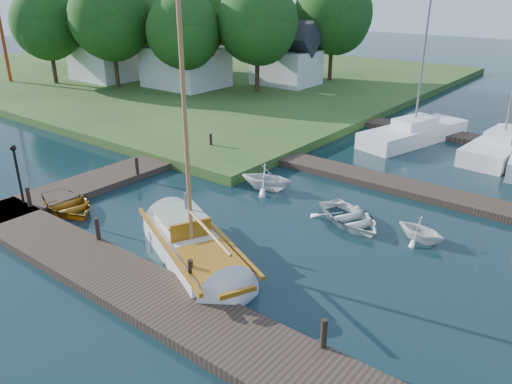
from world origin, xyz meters
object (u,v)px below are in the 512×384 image
Objects in this scene: mooring_post_5 at (211,141)px; tree_5 at (142,18)px; lamp_post at (17,166)px; mooring_post_0 at (29,197)px; house_c at (286,59)px; tree_1 at (111,17)px; mooring_post_3 at (324,333)px; marina_boat_1 at (414,132)px; mooring_post_1 at (97,229)px; tree_6 at (70,15)px; tree_0 at (48,22)px; house_b at (106,53)px; tender_b at (267,176)px; mooring_post_2 at (191,272)px; tender_d at (422,228)px; tree_4 at (215,9)px; mooring_post_4 at (137,166)px; tree_3 at (258,22)px; tree_2 at (184,30)px; tree_7 at (334,13)px; house_a at (185,56)px; tender_c at (350,215)px; dinghy at (67,202)px; marina_boat_2 at (502,144)px; sailboat at (196,253)px.

mooring_post_5 is 0.10× the size of tree_5.
lamp_post is 33.53m from tree_5.
house_c reaches higher than mooring_post_0.
mooring_post_3 is at bearing -29.61° from tree_1.
marina_boat_1 is at bearing 66.66° from mooring_post_0.
mooring_post_1 is 39.45m from tree_6.
house_b is at bearing 63.17° from tree_0.
tender_b is 0.41× the size of house_b.
mooring_post_0 and mooring_post_2 have the same top height.
tree_0 is at bearing 89.21° from tender_d.
tender_d is 0.19× the size of marina_boat_1.
mooring_post_4 is at bearing -55.78° from tree_4.
tree_4 is at bearing 23.20° from tree_6.
tree_3 is (-12.40, 15.22, 5.18)m from tender_b.
mooring_post_0 is at bearing 180.00° from mooring_post_1.
tree_2 reaches higher than mooring_post_4.
tree_3 is 8.26m from tree_7.
tree_4 is at bearing 14.04° from tree_5.
house_a is 11.91m from tree_0.
mooring_post_5 is 0.09× the size of tree_1.
tree_1 is 0.95× the size of tree_4.
tree_4 reaches higher than tree_0.
tender_c is 2.68m from tender_d.
tree_6 is at bearing 135.00° from tree_0.
mooring_post_3 is 0.43× the size of tender_d.
dinghy is at bearing -59.40° from tree_4.
mooring_post_1 is 0.43× the size of tender_d.
tender_b is 22.74m from house_a.
marina_boat_2 is (2.41, 12.35, 0.26)m from tender_c.
tree_2 is at bearing 18.43° from tree_0.
tree_1 is at bearing -53.13° from tree_5.
house_c is at bearing -0.36° from tree_4.
tree_6 is (-29.36, 19.97, 5.30)m from dinghy.
mooring_post_5 is at bearing 111.80° from mooring_post_1.
lamp_post is (-9.50, 0.00, 1.17)m from mooring_post_2.
tree_7 is at bearing 97.34° from lamp_post.
tree_0 is (-35.61, 7.67, 5.04)m from tender_d.
tree_6 is at bearing 176.45° from sailboat.
tree_6 is at bearing 173.66° from tree_2.
tree_4 is (-15.00, 22.05, 5.67)m from mooring_post_4.
mooring_post_1 is 32.79m from tree_7.
tree_4 reaches higher than mooring_post_1.
tree_7 is at bearing 60.61° from marina_boat_2.
tree_5 is at bearing -165.96° from tree_4.
mooring_post_1 is 5.14m from lamp_post.
mooring_post_3 is 19.68m from marina_boat_1.
mooring_post_4 is 0.43× the size of tender_d.
sailboat is at bearing -49.58° from mooring_post_5.
lamp_post is 35.23m from tree_6.
tree_2 is at bearing -44.25° from house_a.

